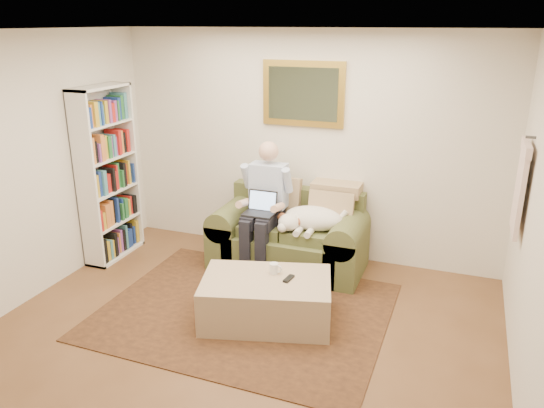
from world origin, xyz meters
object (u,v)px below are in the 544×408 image
Objects in this scene: sofa at (289,242)px; bookshelf at (108,174)px; coffee_mug at (274,268)px; sleeping_dog at (314,218)px; seated_man at (263,209)px; laptop at (261,207)px; ottoman at (266,300)px.

sofa is 2.22m from bookshelf.
coffee_mug is 0.05× the size of bookshelf.
sleeping_dog is at bearing -15.74° from sofa.
coffee_mug is at bearing -62.87° from seated_man.
bookshelf is (-2.36, -0.35, 0.35)m from sleeping_dog.
bookshelf is at bearing -171.14° from seated_man.
seated_man is at bearing -148.55° from sofa.
laptop is at bearing 118.94° from coffee_mug.
seated_man reaches higher than sleeping_dog.
laptop reaches higher than ottoman.
coffee_mug is (0.02, 0.14, 0.26)m from ottoman.
coffee_mug is at bearing -95.90° from sleeping_dog.
sleeping_dog is (0.56, 0.14, -0.10)m from laptop.
laptop is at bearing -166.36° from sleeping_dog.
sleeping_dog is 6.99× the size of coffee_mug.
laptop is 0.28× the size of ottoman.
sofa is 0.57m from laptop.
seated_man reaches higher than laptop.
sleeping_dog reaches higher than coffee_mug.
ottoman is at bearing -81.39° from sofa.
laptop is 0.16× the size of bookshelf.
sofa is 0.52m from seated_man.
ottoman is at bearing -18.67° from bookshelf.
bookshelf is (-1.80, -0.28, 0.29)m from seated_man.
sleeping_dog is at bearing 7.13° from seated_man.
seated_man is 14.28× the size of coffee_mug.
ottoman is at bearing -65.85° from laptop.
seated_man is 0.57m from sleeping_dog.
sleeping_dog is 0.35× the size of bookshelf.
sofa is at bearing 101.01° from coffee_mug.
sofa is 0.85× the size of bookshelf.
bookshelf is at bearing 161.33° from ottoman.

